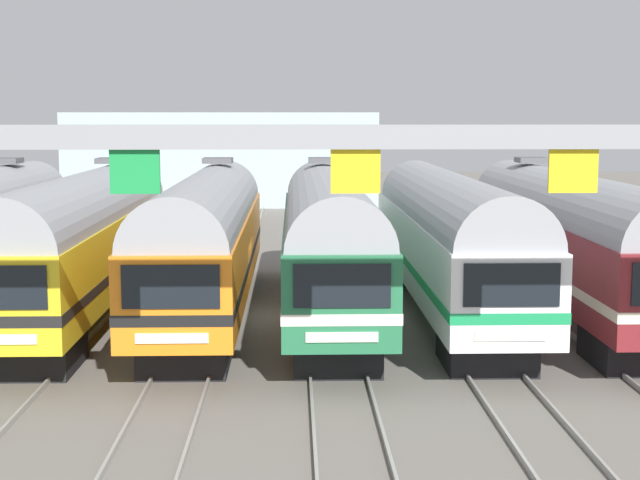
{
  "coord_description": "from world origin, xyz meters",
  "views": [
    {
      "loc": [
        0.86,
        -30.44,
        6.64
      ],
      "look_at": [
        1.8,
        2.45,
        2.24
      ],
      "focal_mm": 52.56,
      "sensor_mm": 36.0,
      "label": 1
    }
  ],
  "objects_px": {
    "commuter_train_green": "(328,236)",
    "catenary_gantry": "(246,188)",
    "commuter_train_maroon": "(568,236)",
    "commuter_train_orange": "(206,237)",
    "commuter_train_white": "(448,236)",
    "commuter_train_yellow": "(84,237)"
  },
  "relations": [
    {
      "from": "commuter_train_orange",
      "to": "commuter_train_green",
      "type": "xyz_separation_m",
      "value": [
        3.98,
        0.0,
        0.0
      ]
    },
    {
      "from": "commuter_train_yellow",
      "to": "catenary_gantry",
      "type": "xyz_separation_m",
      "value": [
        5.97,
        -13.5,
        2.65
      ]
    },
    {
      "from": "commuter_train_green",
      "to": "commuter_train_maroon",
      "type": "relative_size",
      "value": 1.0
    },
    {
      "from": "commuter_train_yellow",
      "to": "commuter_train_maroon",
      "type": "xyz_separation_m",
      "value": [
        15.91,
        0.0,
        0.0
      ]
    },
    {
      "from": "commuter_train_yellow",
      "to": "catenary_gantry",
      "type": "bearing_deg",
      "value": -66.15
    },
    {
      "from": "commuter_train_yellow",
      "to": "catenary_gantry",
      "type": "distance_m",
      "value": 14.99
    },
    {
      "from": "commuter_train_orange",
      "to": "commuter_train_maroon",
      "type": "relative_size",
      "value": 1.0
    },
    {
      "from": "commuter_train_orange",
      "to": "commuter_train_yellow",
      "type": "bearing_deg",
      "value": 180.0
    },
    {
      "from": "commuter_train_orange",
      "to": "catenary_gantry",
      "type": "distance_m",
      "value": 13.9
    },
    {
      "from": "commuter_train_orange",
      "to": "commuter_train_maroon",
      "type": "bearing_deg",
      "value": 0.0
    },
    {
      "from": "commuter_train_orange",
      "to": "commuter_train_maroon",
      "type": "height_order",
      "value": "same"
    },
    {
      "from": "commuter_train_yellow",
      "to": "catenary_gantry",
      "type": "height_order",
      "value": "catenary_gantry"
    },
    {
      "from": "commuter_train_green",
      "to": "commuter_train_maroon",
      "type": "distance_m",
      "value": 7.96
    },
    {
      "from": "commuter_train_maroon",
      "to": "commuter_train_orange",
      "type": "bearing_deg",
      "value": 180.0
    },
    {
      "from": "commuter_train_white",
      "to": "commuter_train_orange",
      "type": "bearing_deg",
      "value": 179.97
    },
    {
      "from": "commuter_train_white",
      "to": "catenary_gantry",
      "type": "distance_m",
      "value": 14.99
    },
    {
      "from": "commuter_train_orange",
      "to": "commuter_train_maroon",
      "type": "xyz_separation_m",
      "value": [
        11.93,
        0.0,
        0.0
      ]
    },
    {
      "from": "commuter_train_green",
      "to": "catenary_gantry",
      "type": "bearing_deg",
      "value": -98.38
    },
    {
      "from": "commuter_train_orange",
      "to": "commuter_train_white",
      "type": "bearing_deg",
      "value": -0.03
    },
    {
      "from": "commuter_train_white",
      "to": "commuter_train_maroon",
      "type": "bearing_deg",
      "value": 0.06
    },
    {
      "from": "commuter_train_orange",
      "to": "commuter_train_white",
      "type": "distance_m",
      "value": 7.96
    },
    {
      "from": "commuter_train_orange",
      "to": "commuter_train_green",
      "type": "distance_m",
      "value": 3.98
    }
  ]
}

